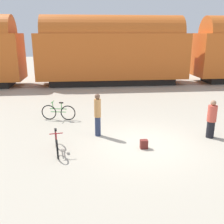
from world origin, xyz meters
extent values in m
plane|color=#B2A893|center=(0.00, 0.00, 0.00)|extent=(80.00, 80.00, 0.00)
cube|color=black|center=(0.00, 12.49, 0.28)|extent=(10.22, 2.20, 0.55)
cube|color=#CC5B1E|center=(0.00, 12.49, 2.34)|extent=(12.17, 2.93, 3.57)
cylinder|color=#CC5B1E|center=(0.00, 12.49, 4.12)|extent=(11.19, 2.78, 2.78)
cube|color=#4C4238|center=(0.00, 11.77, 0.01)|extent=(50.78, 0.07, 0.01)
cube|color=#4C4238|center=(0.00, 13.20, 0.01)|extent=(50.78, 0.07, 0.01)
torus|color=black|center=(-4.11, 3.45, 0.38)|extent=(0.75, 0.20, 0.75)
torus|color=black|center=(-3.16, 3.26, 0.38)|extent=(0.75, 0.20, 0.75)
cylinder|color=#338C38|center=(-3.64, 3.35, 0.57)|extent=(0.84, 0.20, 0.04)
cylinder|color=#338C38|center=(-3.64, 3.35, 0.41)|extent=(0.77, 0.19, 0.04)
cylinder|color=#338C38|center=(-3.47, 3.32, 0.73)|extent=(0.04, 0.04, 0.32)
cube|color=black|center=(-3.47, 3.32, 0.88)|extent=(0.21, 0.12, 0.05)
cylinder|color=#338C38|center=(-3.90, 3.41, 0.74)|extent=(0.04, 0.04, 0.35)
cylinder|color=#338C38|center=(-3.90, 3.41, 0.92)|extent=(0.12, 0.46, 0.03)
torus|color=black|center=(-3.29, -0.87, 0.34)|extent=(0.15, 0.68, 0.68)
torus|color=black|center=(-3.44, 0.15, 0.34)|extent=(0.15, 0.68, 0.68)
cylinder|color=#A31E23|center=(-3.36, -0.36, 0.51)|extent=(0.17, 0.90, 0.04)
cylinder|color=#A31E23|center=(-3.36, -0.36, 0.37)|extent=(0.16, 0.82, 0.04)
cylinder|color=#A31E23|center=(-3.39, -0.19, 0.65)|extent=(0.04, 0.04, 0.28)
cube|color=black|center=(-3.39, -0.19, 0.79)|extent=(0.11, 0.21, 0.05)
cylinder|color=#A31E23|center=(-3.32, -0.64, 0.67)|extent=(0.04, 0.04, 0.31)
cylinder|color=#A31E23|center=(-3.32, -0.64, 0.82)|extent=(0.46, 0.10, 0.03)
cylinder|color=#283351|center=(-1.80, 1.07, 0.41)|extent=(0.24, 0.24, 0.83)
cylinder|color=tan|center=(-1.80, 1.07, 1.21)|extent=(0.28, 0.28, 0.76)
sphere|color=brown|center=(-1.80, 1.07, 1.70)|extent=(0.22, 0.22, 0.22)
cylinder|color=black|center=(2.82, 0.41, 0.35)|extent=(0.32, 0.32, 0.70)
cylinder|color=#CC4C3D|center=(2.82, 0.41, 1.03)|extent=(0.37, 0.37, 0.67)
sphere|color=#A37556|center=(2.82, 0.41, 1.48)|extent=(0.22, 0.22, 0.22)
cube|color=maroon|center=(-0.14, -0.39, 0.17)|extent=(0.28, 0.20, 0.34)
camera|label=1|loc=(-2.25, -9.26, 4.18)|focal=42.00mm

